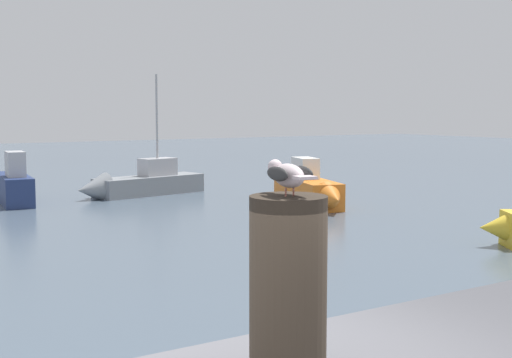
# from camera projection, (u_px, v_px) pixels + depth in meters

# --- Properties ---
(mooring_post) EXTENTS (0.33, 0.33, 0.79)m
(mooring_post) POSITION_uv_depth(u_px,v_px,m) (288.00, 289.00, 2.94)
(mooring_post) COLOR #382D23
(mooring_post) RESTS_ON harbor_quay
(seagull) EXTENTS (0.18, 0.39, 0.14)m
(seagull) POSITION_uv_depth(u_px,v_px,m) (288.00, 174.00, 2.90)
(seagull) COLOR #C67260
(seagull) RESTS_ON mooring_post
(boat_navy) EXTENTS (1.25, 3.84, 1.65)m
(boat_navy) POSITION_uv_depth(u_px,v_px,m) (13.00, 185.00, 21.97)
(boat_navy) COLOR navy
(boat_navy) RESTS_ON ground_plane
(boat_orange) EXTENTS (2.22, 4.51, 1.45)m
(boat_orange) POSITION_uv_depth(u_px,v_px,m) (311.00, 190.00, 21.19)
(boat_orange) COLOR orange
(boat_orange) RESTS_ON ground_plane
(boat_grey) EXTENTS (4.85, 1.96, 4.31)m
(boat_grey) POSITION_uv_depth(u_px,v_px,m) (137.00, 184.00, 23.73)
(boat_grey) COLOR gray
(boat_grey) RESTS_ON ground_plane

